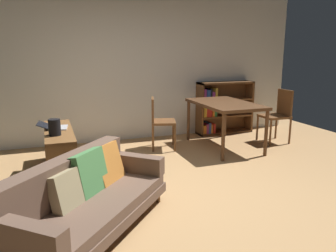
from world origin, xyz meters
TOP-DOWN VIEW (x-y plane):
  - ground_plane at (0.00, 0.00)m, footprint 8.16×8.16m
  - back_wall_panel at (0.00, 2.70)m, footprint 6.80×0.10m
  - fabric_couch at (-1.15, -0.44)m, footprint 1.73×1.80m
  - media_console at (-1.31, 1.28)m, footprint 0.37×1.40m
  - open_laptop at (-1.36, 1.39)m, footprint 0.43×0.35m
  - desk_speaker at (-1.36, 0.99)m, footprint 0.15×0.15m
  - dining_table at (1.41, 1.56)m, footprint 0.87×1.42m
  - dining_chair_near at (0.34, 1.88)m, footprint 0.51×0.54m
  - dining_chair_far at (2.50, 1.55)m, footprint 0.45×0.44m
  - bookshelf at (1.85, 2.52)m, footprint 1.16×0.31m

SIDE VIEW (x-z plane):
  - ground_plane at x=0.00m, z-range 0.00..0.00m
  - media_console at x=-1.31m, z-range -0.01..0.58m
  - fabric_couch at x=-1.15m, z-range -0.03..0.69m
  - dining_chair_near at x=0.34m, z-range 0.07..0.94m
  - bookshelf at x=1.85m, z-range -0.01..1.03m
  - dining_chair_far at x=2.50m, z-range 0.06..1.02m
  - open_laptop at x=-1.36m, z-range 0.57..0.66m
  - desk_speaker at x=-1.36m, z-range 0.59..0.80m
  - dining_table at x=1.41m, z-range 0.32..1.10m
  - back_wall_panel at x=0.00m, z-range 0.00..2.70m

